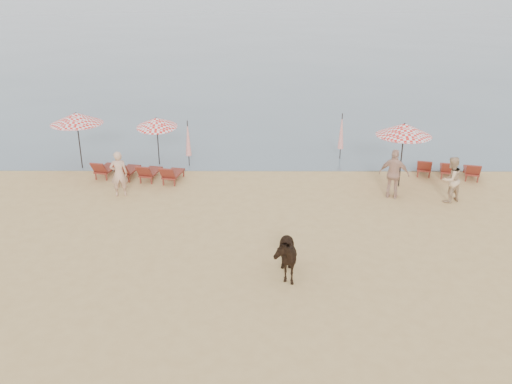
# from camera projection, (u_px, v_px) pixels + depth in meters

# --- Properties ---
(ground) EXTENTS (120.00, 120.00, 0.00)m
(ground) POSITION_uv_depth(u_px,v_px,m) (255.00, 303.00, 15.02)
(ground) COLOR tan
(ground) RESTS_ON ground
(sea) EXTENTS (160.00, 140.00, 0.06)m
(sea) POSITION_uv_depth(u_px,v_px,m) (258.00, 16.00, 89.00)
(sea) COLOR #51606B
(sea) RESTS_ON ground
(lounger_cluster_left) EXTENTS (3.73, 2.19, 0.56)m
(lounger_cluster_left) POSITION_uv_depth(u_px,v_px,m) (138.00, 171.00, 23.19)
(lounger_cluster_left) COLOR maroon
(lounger_cluster_left) RESTS_ON ground
(lounger_cluster_right) EXTENTS (2.73, 2.02, 0.54)m
(lounger_cluster_right) POSITION_uv_depth(u_px,v_px,m) (448.00, 168.00, 23.51)
(lounger_cluster_right) COLOR maroon
(lounger_cluster_right) RESTS_ON ground
(umbrella_open_left_a) EXTENTS (2.17, 2.17, 2.47)m
(umbrella_open_left_a) POSITION_uv_depth(u_px,v_px,m) (76.00, 118.00, 23.78)
(umbrella_open_left_a) COLOR black
(umbrella_open_left_a) RESTS_ON ground
(umbrella_open_left_b) EXTENTS (1.74, 1.77, 2.22)m
(umbrella_open_left_b) POSITION_uv_depth(u_px,v_px,m) (157.00, 122.00, 24.30)
(umbrella_open_left_b) COLOR black
(umbrella_open_left_b) RESTS_ON ground
(umbrella_open_right) EXTENTS (2.13, 2.13, 2.60)m
(umbrella_open_right) POSITION_uv_depth(u_px,v_px,m) (404.00, 130.00, 21.79)
(umbrella_open_right) COLOR black
(umbrella_open_right) RESTS_ON ground
(umbrella_closed_left) EXTENTS (0.25, 0.25, 2.05)m
(umbrella_closed_left) POSITION_uv_depth(u_px,v_px,m) (188.00, 138.00, 24.39)
(umbrella_closed_left) COLOR black
(umbrella_closed_left) RESTS_ON ground
(umbrella_closed_right) EXTENTS (0.26, 0.26, 2.12)m
(umbrella_closed_right) POSITION_uv_depth(u_px,v_px,m) (341.00, 131.00, 25.21)
(umbrella_closed_right) COLOR black
(umbrella_closed_right) RESTS_ON ground
(cow) EXTENTS (0.93, 1.72, 1.39)m
(cow) POSITION_uv_depth(u_px,v_px,m) (283.00, 254.00, 16.06)
(cow) COLOR black
(cow) RESTS_ON ground
(beachgoer_left) EXTENTS (0.72, 0.55, 1.77)m
(beachgoer_left) POSITION_uv_depth(u_px,v_px,m) (119.00, 174.00, 21.47)
(beachgoer_left) COLOR tan
(beachgoer_left) RESTS_ON ground
(beachgoer_right_a) EXTENTS (1.06, 0.98, 1.74)m
(beachgoer_right_a) POSITION_uv_depth(u_px,v_px,m) (451.00, 179.00, 20.95)
(beachgoer_right_a) COLOR tan
(beachgoer_right_a) RESTS_ON ground
(beachgoer_right_b) EXTENTS (1.20, 0.79, 1.90)m
(beachgoer_right_b) POSITION_uv_depth(u_px,v_px,m) (394.00, 174.00, 21.26)
(beachgoer_right_b) COLOR tan
(beachgoer_right_b) RESTS_ON ground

